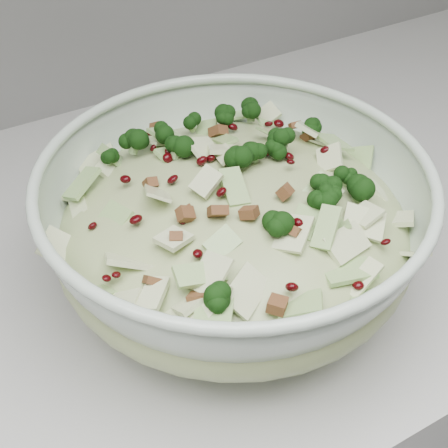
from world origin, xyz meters
TOP-DOWN VIEW (x-y plane):
  - mixing_bowl at (-0.64, 1.60)m, footprint 0.43×0.43m
  - salad at (-0.64, 1.60)m, footprint 0.40×0.40m

SIDE VIEW (x-z plane):
  - mixing_bowl at x=-0.64m, z-range 0.90..1.03m
  - salad at x=-0.64m, z-range 0.92..1.06m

